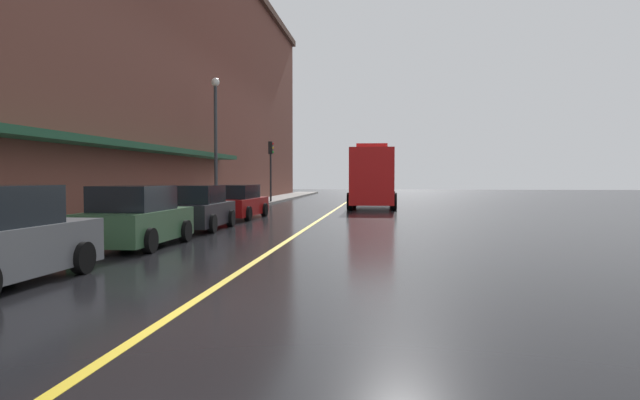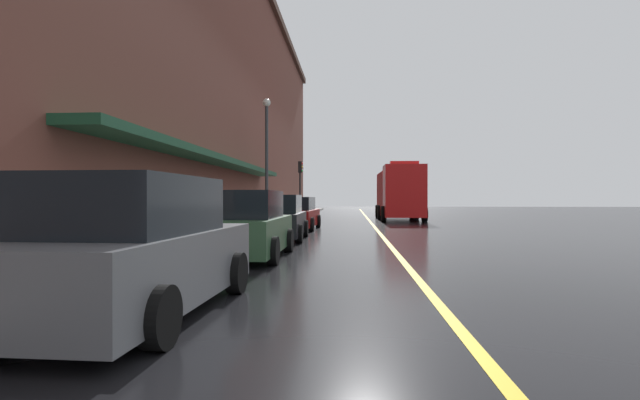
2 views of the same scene
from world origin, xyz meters
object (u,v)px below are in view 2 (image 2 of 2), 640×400
at_px(street_lamp_left, 267,147).
at_px(traffic_light_near, 300,178).
at_px(parked_car_2, 277,219).
at_px(parking_meter_1, 161,218).
at_px(parked_car_0, 138,250).
at_px(fire_truck, 399,194).
at_px(parking_meter_0, 207,213).
at_px(parked_car_1, 246,226).
at_px(parked_car_3, 296,214).

bearing_deg(street_lamp_left, traffic_light_near, 86.66).
height_order(parked_car_2, parking_meter_1, parked_car_2).
distance_m(parked_car_0, fire_truck, 27.69).
bearing_deg(parking_meter_0, parking_meter_1, -90.00).
bearing_deg(fire_truck, traffic_light_near, -122.22).
relative_size(parked_car_1, fire_truck, 0.51).
relative_size(parked_car_1, parked_car_2, 0.98).
relative_size(parking_meter_0, street_lamp_left, 0.19).
height_order(fire_truck, street_lamp_left, street_lamp_left).
relative_size(parked_car_3, parking_meter_1, 3.60).
xyz_separation_m(parked_car_1, parking_meter_0, (-1.50, 1.64, 0.27)).
bearing_deg(traffic_light_near, parked_car_1, -86.82).
bearing_deg(parked_car_0, fire_truck, -10.91).
relative_size(parked_car_0, fire_truck, 0.55).
bearing_deg(traffic_light_near, parking_meter_1, -90.13).
height_order(parked_car_1, parking_meter_0, parked_car_1).
distance_m(parked_car_0, parked_car_2, 10.95).
bearing_deg(parked_car_0, parked_car_1, 0.84).
bearing_deg(parked_car_2, traffic_light_near, 2.62).
xyz_separation_m(parked_car_3, street_lamp_left, (-2.07, 3.66, 3.66)).
distance_m(street_lamp_left, traffic_light_near, 11.41).
height_order(parked_car_1, parked_car_3, parked_car_1).
bearing_deg(street_lamp_left, parked_car_3, -60.43).
relative_size(parked_car_1, traffic_light_near, 0.97).
bearing_deg(fire_truck, parked_car_2, -21.04).
height_order(parked_car_0, fire_truck, fire_truck).
relative_size(parked_car_0, parked_car_3, 0.94).
xyz_separation_m(parked_car_2, parking_meter_1, (-1.46, -6.85, 0.30)).
bearing_deg(traffic_light_near, parked_car_0, -87.56).
bearing_deg(parking_meter_0, traffic_light_near, 89.85).
bearing_deg(street_lamp_left, parking_meter_1, -87.87).
height_order(parking_meter_1, street_lamp_left, street_lamp_left).
bearing_deg(traffic_light_near, parked_car_3, -84.61).
distance_m(parked_car_3, fire_truck, 12.06).
distance_m(parked_car_3, traffic_light_near, 15.24).
bearing_deg(parked_car_3, parking_meter_1, 175.31).
bearing_deg(fire_truck, parking_meter_0, -21.36).
height_order(parked_car_2, street_lamp_left, street_lamp_left).
xyz_separation_m(parked_car_0, street_lamp_left, (-2.01, 20.24, 3.58)).
height_order(parked_car_1, parked_car_2, parked_car_1).
bearing_deg(fire_truck, parking_meter_1, -18.58).
relative_size(parked_car_1, parking_meter_0, 3.13).
bearing_deg(parking_meter_1, fire_truck, 71.97).
xyz_separation_m(parked_car_3, fire_truck, (5.98, 10.42, 1.09)).
bearing_deg(parked_car_1, parked_car_0, 179.20).
bearing_deg(fire_truck, street_lamp_left, -50.54).
bearing_deg(parked_car_1, parking_meter_1, 137.91).
bearing_deg(parked_car_3, parking_meter_0, 172.94).
bearing_deg(parking_meter_0, fire_truck, 69.19).
relative_size(parked_car_0, traffic_light_near, 1.04).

